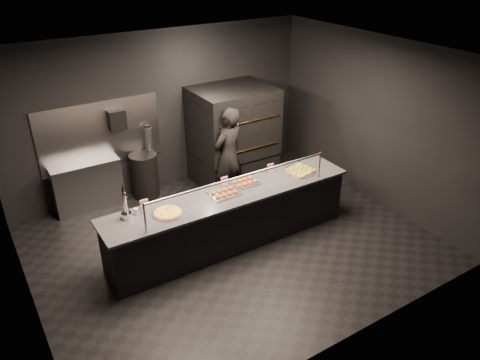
{
  "coord_description": "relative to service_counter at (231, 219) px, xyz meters",
  "views": [
    {
      "loc": [
        -3.22,
        -5.38,
        4.43
      ],
      "look_at": [
        0.3,
        0.2,
        0.98
      ],
      "focal_mm": 35.0,
      "sensor_mm": 36.0,
      "label": 1
    }
  ],
  "objects": [
    {
      "name": "room",
      "position": [
        -0.02,
        0.05,
        1.03
      ],
      "size": [
        6.04,
        6.0,
        3.0
      ],
      "color": "black",
      "rests_on": "ground"
    },
    {
      "name": "service_counter",
      "position": [
        0.0,
        0.0,
        0.0
      ],
      "size": [
        4.1,
        0.78,
        1.37
      ],
      "color": "black",
      "rests_on": "ground"
    },
    {
      "name": "pizza_oven",
      "position": [
        1.2,
        1.9,
        0.5
      ],
      "size": [
        1.5,
        1.23,
        1.91
      ],
      "color": "black",
      "rests_on": "ground"
    },
    {
      "name": "prep_shelf",
      "position": [
        -1.6,
        2.32,
        -0.01
      ],
      "size": [
        1.2,
        0.35,
        0.9
      ],
      "primitive_type": "cube",
      "color": "#99999E",
      "rests_on": "ground"
    },
    {
      "name": "towel_dispenser",
      "position": [
        -0.9,
        2.39,
        1.09
      ],
      "size": [
        0.3,
        0.2,
        0.35
      ],
      "primitive_type": "cube",
      "color": "black",
      "rests_on": "room"
    },
    {
      "name": "fire_extinguisher",
      "position": [
        -0.35,
        2.4,
        0.6
      ],
      "size": [
        0.14,
        0.14,
        0.51
      ],
      "color": "#B2B2B7",
      "rests_on": "room"
    },
    {
      "name": "beer_tap",
      "position": [
        -1.6,
        0.17,
        0.62
      ],
      "size": [
        0.15,
        0.21,
        0.58
      ],
      "color": "silver",
      "rests_on": "service_counter"
    },
    {
      "name": "round_pizza",
      "position": [
        -1.06,
        -0.03,
        0.47
      ],
      "size": [
        0.47,
        0.47,
        0.03
      ],
      "color": "silver",
      "rests_on": "service_counter"
    },
    {
      "name": "slider_tray_a",
      "position": [
        -0.1,
        0.02,
        0.48
      ],
      "size": [
        0.48,
        0.38,
        0.07
      ],
      "color": "silver",
      "rests_on": "service_counter"
    },
    {
      "name": "slider_tray_b",
      "position": [
        0.35,
        0.15,
        0.48
      ],
      "size": [
        0.43,
        0.33,
        0.07
      ],
      "color": "silver",
      "rests_on": "service_counter"
    },
    {
      "name": "square_pizza",
      "position": [
        1.37,
        0.02,
        0.47
      ],
      "size": [
        0.53,
        0.53,
        0.05
      ],
      "color": "silver",
      "rests_on": "service_counter"
    },
    {
      "name": "condiment_jar",
      "position": [
        -1.42,
        0.19,
        0.5
      ],
      "size": [
        0.15,
        0.06,
        0.1
      ],
      "color": "silver",
      "rests_on": "service_counter"
    },
    {
      "name": "tent_cards",
      "position": [
        -0.1,
        0.28,
        0.53
      ],
      "size": [
        2.36,
        0.04,
        0.15
      ],
      "color": "white",
      "rests_on": "service_counter"
    },
    {
      "name": "trash_bin",
      "position": [
        -0.56,
        2.22,
        -0.04
      ],
      "size": [
        0.51,
        0.51,
        0.85
      ],
      "primitive_type": "cylinder",
      "color": "black",
      "rests_on": "ground"
    },
    {
      "name": "worker",
      "position": [
        0.71,
        1.24,
        0.44
      ],
      "size": [
        0.76,
        0.6,
        1.81
      ],
      "primitive_type": "imported",
      "rotation": [
        0.0,
        0.0,
        3.42
      ],
      "color": "black",
      "rests_on": "ground"
    }
  ]
}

